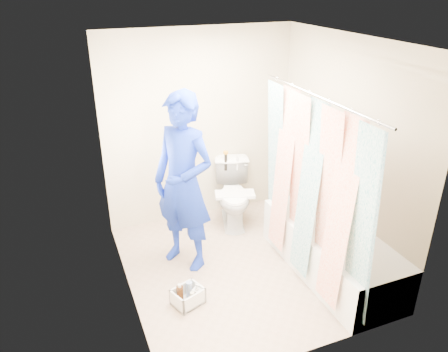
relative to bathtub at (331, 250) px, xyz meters
name	(u,v)px	position (x,y,z in m)	size (l,w,h in m)	color
floor	(241,266)	(-0.85, 0.43, -0.27)	(2.60, 2.60, 0.00)	#A08671
ceiling	(245,40)	(-0.85, 0.43, 2.13)	(2.40, 2.60, 0.02)	white
wall_back	(200,127)	(-0.85, 1.73, 0.93)	(2.40, 0.02, 2.40)	beige
wall_front	(316,232)	(-0.85, -0.88, 0.93)	(2.40, 0.02, 2.40)	beige
wall_left	(120,187)	(-2.05, 0.43, 0.93)	(0.02, 2.60, 2.40)	beige
wall_right	(344,150)	(0.35, 0.43, 0.93)	(0.02, 2.60, 2.40)	beige
bathtub	(331,250)	(0.00, 0.00, 0.00)	(0.70, 1.75, 0.50)	white
curtain_rod	(319,97)	(-0.33, 0.00, 1.68)	(0.02, 0.02, 1.90)	silver
shower_curtain	(310,192)	(-0.33, 0.00, 0.75)	(0.06, 1.75, 1.80)	white
toilet	(234,195)	(-0.55, 1.33, 0.13)	(0.44, 0.77, 0.79)	white
tank_lid	(235,194)	(-0.59, 1.21, 0.20)	(0.48, 0.21, 0.04)	white
tank_internals	(229,160)	(-0.53, 1.55, 0.51)	(0.19, 0.09, 0.26)	black
plumber	(184,183)	(-1.37, 0.75, 0.69)	(0.70, 0.46, 1.93)	#0F2B9F
cleaning_caddy	(189,296)	(-1.56, 0.08, -0.19)	(0.34, 0.31, 0.22)	silver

